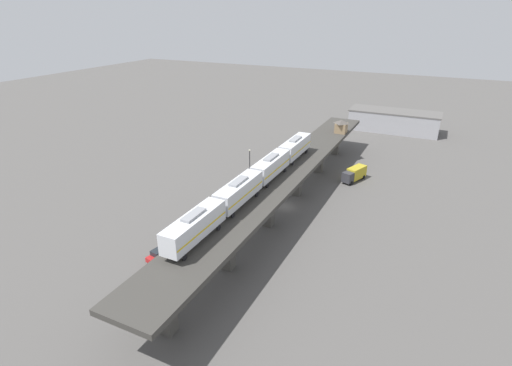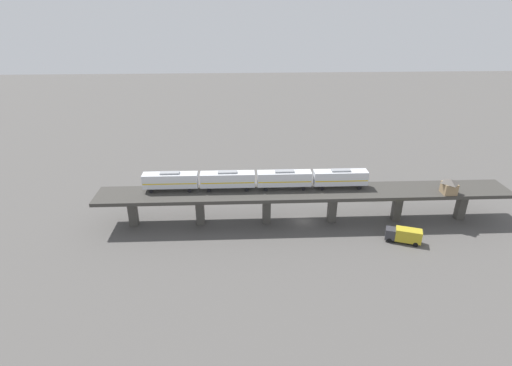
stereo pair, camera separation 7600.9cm
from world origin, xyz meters
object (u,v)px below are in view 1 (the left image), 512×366
at_px(subway_train, 256,178).
at_px(street_car_green, 276,163).
at_px(street_car_red, 159,254).
at_px(delivery_truck, 354,174).
at_px(street_lamp, 250,161).
at_px(warehouse_building, 394,121).
at_px(signal_hut, 341,126).
at_px(street_car_blue, 218,205).

height_order(subway_train, street_car_green, subway_train).
relative_size(street_car_red, delivery_truck, 0.62).
relative_size(street_lamp, warehouse_building, 0.24).
bearing_deg(street_car_red, street_car_green, 89.50).
bearing_deg(street_car_red, subway_train, 57.73).
relative_size(subway_train, warehouse_building, 1.74).
bearing_deg(street_car_green, signal_hut, 39.46).
bearing_deg(subway_train, delivery_truck, 70.37).
relative_size(signal_hut, delivery_truck, 0.45).
bearing_deg(street_car_red, delivery_truck, 65.81).
bearing_deg(signal_hut, subway_train, -95.43).
height_order(street_car_green, warehouse_building, warehouse_building).
bearing_deg(delivery_truck, warehouse_building, 87.89).
xyz_separation_m(street_car_green, warehouse_building, (22.05, 46.99, 2.47)).
height_order(subway_train, street_lamp, subway_train).
bearing_deg(delivery_truck, street_car_blue, -128.62).
relative_size(signal_hut, street_car_red, 0.73).
height_order(street_car_green, delivery_truck, delivery_truck).
xyz_separation_m(street_car_blue, street_lamp, (-1.85, 18.10, 3.17)).
distance_m(street_car_red, street_car_blue, 19.35).
distance_m(subway_train, signal_hut, 42.30).
xyz_separation_m(street_car_blue, street_car_green, (1.08, 27.26, 0.00)).
xyz_separation_m(street_car_red, street_car_green, (0.41, 46.60, 0.00)).
xyz_separation_m(signal_hut, warehouse_building, (8.65, 35.96, -6.19)).
xyz_separation_m(subway_train, signal_hut, (4.00, 42.10, -0.74)).
distance_m(subway_train, street_car_green, 33.79).
xyz_separation_m(subway_train, delivery_truck, (10.90, 30.57, -8.58)).
distance_m(street_lamp, warehouse_building, 61.46).
relative_size(street_car_red, street_lamp, 0.67).
bearing_deg(street_car_green, subway_train, -73.17).
xyz_separation_m(street_car_green, street_lamp, (-2.93, -9.17, 3.17)).
xyz_separation_m(subway_train, street_car_red, (-9.80, -15.53, -9.40)).
distance_m(delivery_truck, warehouse_building, 47.55).
bearing_deg(delivery_truck, signal_hut, 120.92).
xyz_separation_m(delivery_truck, warehouse_building, (1.75, 47.49, 1.65)).
height_order(signal_hut, street_lamp, signal_hut).
relative_size(subway_train, signal_hut, 14.65).
height_order(signal_hut, street_car_blue, signal_hut).
distance_m(street_car_red, delivery_truck, 50.54).
bearing_deg(signal_hut, street_car_green, -140.54).
distance_m(signal_hut, street_car_green, 19.40).
relative_size(signal_hut, street_car_green, 0.77).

